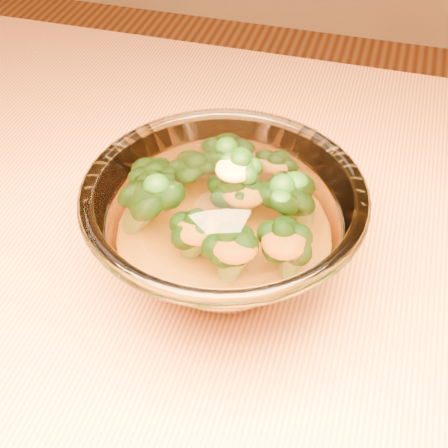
% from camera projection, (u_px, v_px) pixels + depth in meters
% --- Properties ---
extents(table, '(1.20, 0.80, 0.75)m').
position_uv_depth(table, '(163.00, 300.00, 0.70)').
color(table, '#E27B43').
rests_on(table, ground).
extents(glass_bowl, '(0.25, 0.25, 0.11)m').
position_uv_depth(glass_bowl, '(224.00, 228.00, 0.55)').
color(glass_bowl, white).
rests_on(glass_bowl, table).
extents(cheese_sauce, '(0.14, 0.14, 0.04)m').
position_uv_depth(cheese_sauce, '(224.00, 246.00, 0.57)').
color(cheese_sauce, orange).
rests_on(cheese_sauce, glass_bowl).
extents(broccoli_heap, '(0.18, 0.16, 0.08)m').
position_uv_depth(broccoli_heap, '(221.00, 201.00, 0.56)').
color(broccoli_heap, black).
rests_on(broccoli_heap, cheese_sauce).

